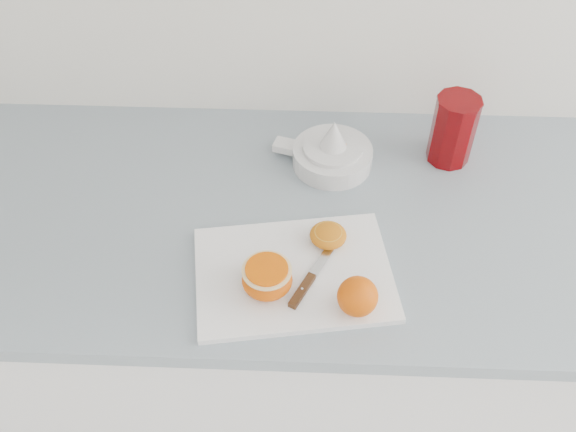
{
  "coord_description": "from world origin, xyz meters",
  "views": [
    {
      "loc": [
        -0.17,
        0.88,
        1.75
      ],
      "look_at": [
        -0.2,
        1.62,
        0.96
      ],
      "focal_mm": 40.0,
      "sensor_mm": 36.0,
      "label": 1
    }
  ],
  "objects": [
    {
      "name": "counter",
      "position": [
        -0.03,
        1.7,
        0.45
      ],
      "size": [
        2.42,
        0.64,
        0.89
      ],
      "color": "white",
      "rests_on": "ground"
    },
    {
      "name": "cutting_board",
      "position": [
        -0.18,
        1.54,
        0.9
      ],
      "size": [
        0.36,
        0.28,
        0.01
      ],
      "primitive_type": "cube",
      "rotation": [
        0.0,
        0.0,
        0.16
      ],
      "color": "white",
      "rests_on": "counter"
    },
    {
      "name": "whole_orange",
      "position": [
        -0.08,
        1.47,
        0.93
      ],
      "size": [
        0.07,
        0.07,
        0.07
      ],
      "color": "#E75E05",
      "rests_on": "cutting_board"
    },
    {
      "name": "half_orange",
      "position": [
        -0.23,
        1.51,
        0.93
      ],
      "size": [
        0.08,
        0.08,
        0.05
      ],
      "color": "#E75E05",
      "rests_on": "cutting_board"
    },
    {
      "name": "squeezed_shell",
      "position": [
        -0.13,
        1.62,
        0.92
      ],
      "size": [
        0.06,
        0.06,
        0.03
      ],
      "color": "#CB6A0E",
      "rests_on": "cutting_board"
    },
    {
      "name": "paring_knife",
      "position": [
        -0.16,
        1.52,
        0.91
      ],
      "size": [
        0.09,
        0.16,
        0.01
      ],
      "color": "#4B2D10",
      "rests_on": "cutting_board"
    },
    {
      "name": "citrus_juicer",
      "position": [
        -0.12,
        1.83,
        0.92
      ],
      "size": [
        0.2,
        0.16,
        0.11
      ],
      "color": "white",
      "rests_on": "counter"
    },
    {
      "name": "red_tumbler",
      "position": [
        0.12,
        1.86,
        0.96
      ],
      "size": [
        0.09,
        0.09,
        0.14
      ],
      "color": "#690205",
      "rests_on": "counter"
    }
  ]
}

